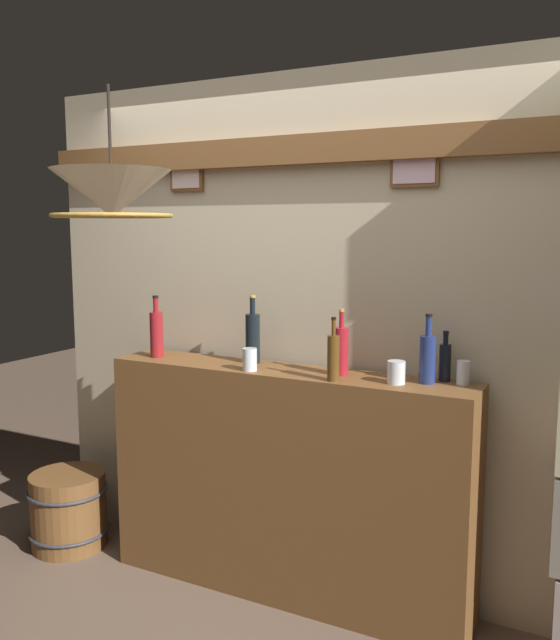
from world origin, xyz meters
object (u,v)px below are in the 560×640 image
liquor_bottle_bourbon (445,361)px  glass_tumbler_highball (396,372)px  liquor_bottle_vodka (341,350)px  glass_tumbler_rocks (250,360)px  wooden_barrel (69,510)px  liquor_bottle_gin (253,337)px  liquor_bottle_vermouth (156,333)px  liquor_bottle_brandy (333,357)px  glass_tumbler_shot (463,373)px  pendant_lamp (112,195)px  liquor_bottle_rye (428,358)px

liquor_bottle_bourbon → glass_tumbler_highball: 0.24m
liquor_bottle_vodka → glass_tumbler_rocks: liquor_bottle_vodka is taller
wooden_barrel → liquor_bottle_gin: bearing=10.6°
liquor_bottle_vermouth → wooden_barrel: size_ratio=0.72×
liquor_bottle_vodka → wooden_barrel: size_ratio=0.68×
liquor_bottle_gin → wooden_barrel: bearing=-169.4°
liquor_bottle_brandy → glass_tumbler_rocks: 0.44m
glass_tumbler_shot → pendant_lamp: (-1.13, -0.94, 0.75)m
liquor_bottle_brandy → glass_tumbler_rocks: (-0.44, 0.01, -0.06)m
liquor_bottle_gin → liquor_bottle_bourbon: 0.97m
glass_tumbler_shot → liquor_bottle_vodka: bearing=-173.2°
pendant_lamp → wooden_barrel: size_ratio=1.07×
liquor_bottle_bourbon → liquor_bottle_vodka: bearing=-167.6°
glass_tumbler_rocks → glass_tumbler_highball: (0.71, 0.06, -0.00)m
liquor_bottle_rye → glass_tumbler_highball: bearing=-148.3°
liquor_bottle_vodka → pendant_lamp: bearing=-123.5°
glass_tumbler_rocks → wooden_barrel: (-1.19, -0.04, -0.99)m
liquor_bottle_gin → liquor_bottle_rye: bearing=-2.0°
liquor_bottle_bourbon → wooden_barrel: liquor_bottle_bourbon is taller
liquor_bottle_rye → glass_tumbler_highball: liquor_bottle_rye is taller
liquor_bottle_brandy → pendant_lamp: pendant_lamp is taller
liquor_bottle_gin → glass_tumbler_shot: size_ratio=3.24×
glass_tumbler_shot → pendant_lamp: pendant_lamp is taller
liquor_bottle_bourbon → liquor_bottle_rye: (-0.06, -0.08, 0.02)m
liquor_bottle_gin → liquor_bottle_bourbon: size_ratio=1.52×
liquor_bottle_bourbon → glass_tumbler_shot: 0.10m
liquor_bottle_vodka → liquor_bottle_rye: bearing=3.2°
liquor_bottle_gin → liquor_bottle_bourbon: (0.96, 0.05, -0.04)m
liquor_bottle_gin → liquor_bottle_vermouth: size_ratio=1.05×
liquor_bottle_brandy → liquor_bottle_vodka: bearing=96.5°
liquor_bottle_vermouth → glass_tumbler_shot: size_ratio=3.07×
liquor_bottle_rye → pendant_lamp: size_ratio=0.64×
liquor_bottle_rye → glass_tumbler_rocks: bearing=-170.6°
liquor_bottle_vodka → glass_tumbler_highball: liquor_bottle_vodka is taller
wooden_barrel → liquor_bottle_vermouth: bearing=10.7°
liquor_bottle_vermouth → glass_tumbler_rocks: (0.61, -0.07, -0.08)m
liquor_bottle_vodka → wooden_barrel: liquor_bottle_vodka is taller
liquor_bottle_brandy → liquor_bottle_vermouth: size_ratio=0.88×
liquor_bottle_vodka → liquor_bottle_vermouth: size_ratio=0.95×
liquor_bottle_gin → pendant_lamp: 1.15m
liquor_bottle_vodka → wooden_barrel: 1.93m
glass_tumbler_rocks → glass_tumbler_highball: bearing=5.2°
pendant_lamp → liquor_bottle_bourbon: bearing=43.2°
liquor_bottle_gin → pendant_lamp: pendant_lamp is taller
glass_tumbler_rocks → glass_tumbler_highball: 0.71m
liquor_bottle_bourbon → liquor_bottle_vodka: liquor_bottle_vodka is taller
liquor_bottle_bourbon → glass_tumbler_highball: liquor_bottle_bourbon is taller
glass_tumbler_highball → liquor_bottle_gin: bearing=172.4°
liquor_bottle_gin → liquor_bottle_vodka: 0.51m
liquor_bottle_vodka → glass_tumbler_rocks: (-0.43, -0.11, -0.06)m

